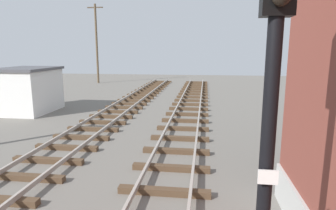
{
  "coord_description": "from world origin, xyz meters",
  "views": [
    {
      "loc": [
        2.43,
        -0.72,
        3.82
      ],
      "look_at": [
        0.77,
        12.03,
        1.35
      ],
      "focal_mm": 30.74,
      "sensor_mm": 36.0,
      "label": 1
    }
  ],
  "objects": [
    {
      "name": "control_hut",
      "position": [
        -8.48,
        15.68,
        1.39
      ],
      "size": [
        3.0,
        3.8,
        2.76
      ],
      "color": "silver",
      "rests_on": "ground"
    },
    {
      "name": "signal_mast",
      "position": [
        3.21,
        2.79,
        3.32
      ],
      "size": [
        0.36,
        0.4,
        5.29
      ],
      "color": "black",
      "rests_on": "ground"
    },
    {
      "name": "utility_pole_far",
      "position": [
        -10.07,
        31.66,
        4.65
      ],
      "size": [
        1.8,
        0.24,
        8.91
      ],
      "color": "brown",
      "rests_on": "ground"
    }
  ]
}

